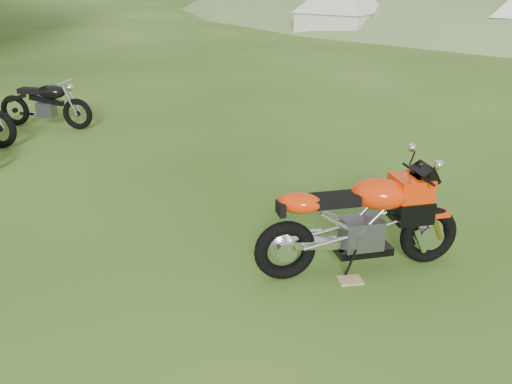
% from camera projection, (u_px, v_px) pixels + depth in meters
% --- Properties ---
extents(ground, '(120.00, 120.00, 0.00)m').
position_uv_depth(ground, '(242.00, 277.00, 5.72)').
color(ground, '#264B10').
rests_on(ground, ground).
extents(sport_motorcycle, '(2.09, 1.28, 1.23)m').
position_uv_depth(sport_motorcycle, '(361.00, 215.00, 5.64)').
color(sport_motorcycle, red).
rests_on(sport_motorcycle, ground).
extents(plywood_board, '(0.28, 0.25, 0.02)m').
position_uv_depth(plywood_board, '(350.00, 280.00, 5.65)').
color(plywood_board, tan).
rests_on(plywood_board, ground).
extents(vintage_moto_d, '(1.84, 0.48, 0.96)m').
position_uv_depth(vintage_moto_d, '(45.00, 103.00, 10.69)').
color(vintage_moto_d, black).
rests_on(vintage_moto_d, ground).
extents(tent_left, '(3.86, 3.86, 2.56)m').
position_uv_depth(tent_left, '(341.00, 2.00, 24.57)').
color(tent_left, beige).
rests_on(tent_left, ground).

